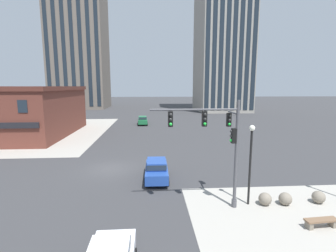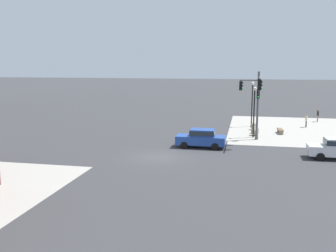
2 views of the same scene
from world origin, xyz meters
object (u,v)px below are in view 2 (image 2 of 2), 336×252
bollard_sphere_curb_c (254,126)px  pedestrian_near_bench (318,115)px  pedestrian_with_bag (306,120)px  car_main_northbound_far (201,138)px  bench_near_signal (280,131)px  bollard_sphere_curb_a (255,132)px  street_lamp_corner_near (254,106)px  street_lamp_mid_sidewalk (252,99)px  bollard_sphere_curb_b (255,130)px  traffic_signal_main (256,96)px

bollard_sphere_curb_c → pedestrian_near_bench: pedestrian_near_bench is taller
pedestrian_with_bag → car_main_northbound_far: size_ratio=0.35×
bench_near_signal → pedestrian_near_bench: (9.66, -5.44, 0.60)m
bollard_sphere_curb_a → bench_near_signal: 3.29m
pedestrian_near_bench → street_lamp_corner_near: 15.24m
street_lamp_mid_sidewalk → bollard_sphere_curb_b: bearing=-175.3°
bollard_sphere_curb_c → street_lamp_corner_near: size_ratio=0.16×
traffic_signal_main → pedestrian_with_bag: 12.02m
street_lamp_corner_near → bollard_sphere_curb_b: bearing=-6.0°
bench_near_signal → street_lamp_mid_sidewalk: street_lamp_mid_sidewalk is taller
bollard_sphere_curb_b → street_lamp_mid_sidewalk: 5.42m
traffic_signal_main → street_lamp_corner_near: (2.01, 0.10, -1.13)m
traffic_signal_main → bench_near_signal: (4.88, -2.81, -4.06)m
pedestrian_near_bench → pedestrian_with_bag: 5.27m
traffic_signal_main → street_lamp_corner_near: size_ratio=1.30×
bollard_sphere_curb_a → street_lamp_corner_near: 3.04m
traffic_signal_main → bollard_sphere_curb_b: (4.34, -0.14, -3.98)m
bench_near_signal → pedestrian_near_bench: pedestrian_near_bench is taller
bollard_sphere_curb_b → bollard_sphere_curb_c: bearing=2.3°
street_lamp_mid_sidewalk → car_main_northbound_far: (-12.68, 4.52, -2.45)m
bollard_sphere_curb_a → pedestrian_with_bag: size_ratio=0.53×
traffic_signal_main → bollard_sphere_curb_c: bearing=-0.4°
traffic_signal_main → pedestrian_near_bench: bearing=-29.6°
bollard_sphere_curb_b → pedestrian_with_bag: 8.06m
pedestrian_near_bench → street_lamp_corner_near: size_ratio=0.31×
bollard_sphere_curb_b → bollard_sphere_curb_c: 2.29m
traffic_signal_main → street_lamp_corner_near: traffic_signal_main is taller
bench_near_signal → car_main_northbound_far: car_main_northbound_far is taller
pedestrian_near_bench → car_main_northbound_far: 22.48m
street_lamp_mid_sidewalk → car_main_northbound_far: bearing=160.4°
bollard_sphere_curb_b → bollard_sphere_curb_c: size_ratio=1.00×
traffic_signal_main → bollard_sphere_curb_a: (3.04, -0.08, -3.98)m
street_lamp_mid_sidewalk → bollard_sphere_curb_a: bearing=-176.9°
bollard_sphere_curb_b → bollard_sphere_curb_c: same height
bollard_sphere_curb_a → street_lamp_mid_sidewalk: 6.55m
traffic_signal_main → street_lamp_corner_near: bearing=2.9°
bollard_sphere_curb_a → bollard_sphere_curb_c: same height
bollard_sphere_curb_b → street_lamp_corner_near: 3.69m
pedestrian_near_bench → bollard_sphere_curb_a: bearing=144.6°
traffic_signal_main → car_main_northbound_far: (-3.80, 4.75, -3.47)m
bollard_sphere_curb_a → bench_near_signal: bearing=-55.9°
traffic_signal_main → pedestrian_with_bag: traffic_signal_main is taller
pedestrian_with_bag → car_main_northbound_far: 17.36m
pedestrian_with_bag → pedestrian_near_bench: bearing=-23.5°
pedestrian_with_bag → street_lamp_corner_near: bearing=140.9°
street_lamp_corner_near → bench_near_signal: bearing=-45.4°
bollard_sphere_curb_a → bollard_sphere_curb_b: bearing=-2.7°
pedestrian_with_bag → street_lamp_mid_sidewalk: size_ratio=0.29×
traffic_signal_main → bollard_sphere_curb_b: traffic_signal_main is taller
traffic_signal_main → street_lamp_mid_sidewalk: bearing=1.5°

